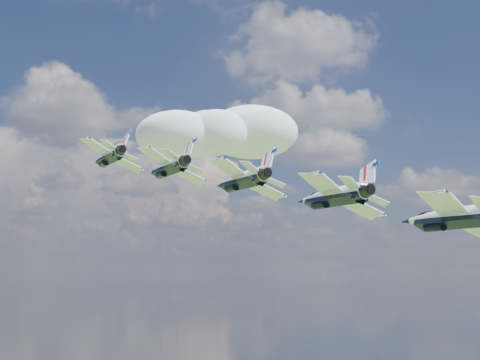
{
  "coord_description": "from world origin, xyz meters",
  "views": [
    {
      "loc": [
        -4.97,
        -83.63,
        129.72
      ],
      "look_at": [
        -1.21,
        -5.2,
        140.76
      ],
      "focal_mm": 50.0,
      "sensor_mm": 36.0,
      "label": 1
    }
  ],
  "objects_px": {
    "jet_0": "(109,157)",
    "jet_4": "(449,217)",
    "jet_1": "(168,167)",
    "jet_2": "(240,180)",
    "jet_3": "(331,196)"
  },
  "relations": [
    {
      "from": "jet_1",
      "to": "jet_2",
      "type": "distance_m",
      "value": 13.29
    },
    {
      "from": "jet_1",
      "to": "jet_4",
      "type": "xyz_separation_m",
      "value": [
        27.46,
        -27.52,
        -8.86
      ]
    },
    {
      "from": "jet_0",
      "to": "jet_4",
      "type": "bearing_deg",
      "value": -69.36
    },
    {
      "from": "jet_2",
      "to": "jet_3",
      "type": "xyz_separation_m",
      "value": [
        9.15,
        -9.17,
        -2.95
      ]
    },
    {
      "from": "jet_1",
      "to": "jet_4",
      "type": "height_order",
      "value": "jet_1"
    },
    {
      "from": "jet_1",
      "to": "jet_4",
      "type": "relative_size",
      "value": 1.0
    },
    {
      "from": "jet_1",
      "to": "jet_3",
      "type": "xyz_separation_m",
      "value": [
        18.31,
        -18.35,
        -5.91
      ]
    },
    {
      "from": "jet_1",
      "to": "jet_2",
      "type": "height_order",
      "value": "jet_1"
    },
    {
      "from": "jet_2",
      "to": "jet_0",
      "type": "bearing_deg",
      "value": 110.64
    },
    {
      "from": "jet_0",
      "to": "jet_1",
      "type": "relative_size",
      "value": 1.0
    },
    {
      "from": "jet_1",
      "to": "jet_0",
      "type": "bearing_deg",
      "value": 110.64
    },
    {
      "from": "jet_0",
      "to": "jet_4",
      "type": "xyz_separation_m",
      "value": [
        36.61,
        -36.69,
        -11.82
      ]
    },
    {
      "from": "jet_1",
      "to": "jet_2",
      "type": "bearing_deg",
      "value": -69.36
    },
    {
      "from": "jet_0",
      "to": "jet_2",
      "type": "distance_m",
      "value": 26.58
    },
    {
      "from": "jet_3",
      "to": "jet_4",
      "type": "distance_m",
      "value": 13.29
    }
  ]
}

